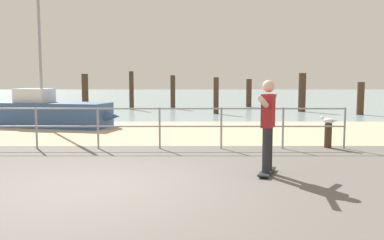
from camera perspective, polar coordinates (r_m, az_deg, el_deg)
The scene contains 16 objects.
ground_plane at distance 5.84m, azimuth -14.23°, elevation -11.85°, with size 24.00×10.00×0.04m, color #605B56.
beach_strip at distance 13.57m, azimuth -5.83°, elevation -1.64°, with size 24.00×6.00×0.04m, color tan.
sea_surface at distance 41.45m, azimuth -1.79°, elevation 3.39°, with size 72.00×50.00×0.04m, color #849EA3.
railing_fence at distance 10.51m, azimuth -17.01°, elevation -0.21°, with size 13.86×0.05×1.05m.
sailboat at distance 15.53m, azimuth -18.73°, elevation 0.97°, with size 5.07×2.39×5.78m.
skateboard at distance 7.56m, azimuth 10.69°, elevation -7.18°, with size 0.47×0.82×0.08m.
skateboarder at distance 7.41m, azimuth 10.83°, elevation 0.00°, with size 0.60×1.38×1.65m.
bollard_short at distance 10.79m, azimuth 18.79°, elevation -2.14°, with size 0.18×0.18×0.64m, color #422D1E.
seagull at distance 10.75m, azimuth 18.78°, elevation -0.04°, with size 0.32×0.43×0.18m.
groyne_post_0 at distance 22.58m, azimuth -14.63°, elevation 3.74°, with size 0.34×0.34×2.02m, color #422D1E.
groyne_post_1 at distance 23.30m, azimuth -8.33°, elevation 4.12°, with size 0.26×0.26×2.18m, color #422D1E.
groyne_post_2 at distance 23.70m, azimuth -2.53°, elevation 3.94°, with size 0.28×0.28×1.96m, color #422D1E.
groyne_post_3 at distance 20.23m, azimuth 3.59°, elevation 3.43°, with size 0.26×0.26×1.83m, color #422D1E.
groyne_post_4 at distance 25.33m, azimuth 8.19°, elevation 3.76°, with size 0.34×0.34×1.74m, color #422D1E.
groyne_post_5 at distance 22.28m, azimuth 15.42°, elevation 3.74°, with size 0.39×0.39×2.06m, color #422D1E.
groyne_post_6 at distance 21.24m, azimuth 22.82°, elevation 2.80°, with size 0.33×0.33×1.61m, color #422D1E.
Camera 1 is at (1.42, -6.38, 1.75)m, focal length 37.89 mm.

